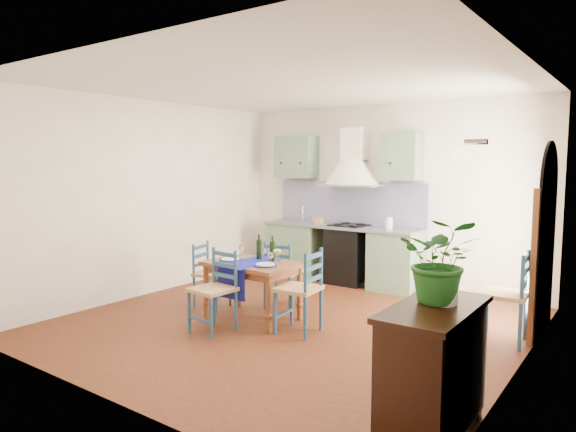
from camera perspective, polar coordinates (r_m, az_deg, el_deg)
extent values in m
plane|color=#3F1B0D|center=(6.27, 0.46, -11.77)|extent=(5.00, 5.00, 0.00)
cube|color=white|center=(8.16, 10.66, 2.29)|extent=(5.00, 0.04, 2.80)
cube|color=gray|center=(8.72, 0.98, -3.73)|extent=(0.90, 0.60, 0.88)
cube|color=gray|center=(7.85, 11.88, -4.94)|extent=(0.70, 0.60, 0.88)
cube|color=black|center=(8.20, 6.75, -4.39)|extent=(0.60, 0.58, 0.88)
cube|color=gray|center=(8.21, 5.87, -1.13)|extent=(2.60, 0.64, 0.04)
cube|color=silver|center=(8.66, 0.99, -0.76)|extent=(0.45, 0.40, 0.03)
cylinder|color=silver|center=(8.79, 1.66, 0.36)|extent=(0.02, 0.02, 0.26)
cube|color=black|center=(8.13, 6.79, -1.03)|extent=(0.55, 0.48, 0.02)
cube|color=black|center=(8.40, 5.98, -6.93)|extent=(2.60, 0.50, 0.08)
cube|color=#0C0A5F|center=(8.41, 6.83, 1.50)|extent=(2.65, 0.05, 0.68)
cube|color=gray|center=(8.76, 0.95, 6.56)|extent=(0.70, 0.34, 0.70)
cube|color=gray|center=(7.83, 12.51, 6.49)|extent=(0.55, 0.34, 0.70)
cone|color=white|center=(8.12, 7.07, 4.80)|extent=(0.96, 0.96, 0.40)
cube|color=white|center=(8.21, 7.41, 7.95)|extent=(0.36, 0.30, 0.50)
cube|color=white|center=(4.99, 24.61, -0.45)|extent=(0.04, 5.00, 2.80)
cube|color=black|center=(6.44, 26.68, -4.37)|extent=(0.03, 1.00, 1.65)
cylinder|color=black|center=(6.36, 27.02, 2.97)|extent=(0.03, 1.00, 1.00)
cube|color=brown|center=(5.92, 25.60, -5.19)|extent=(0.06, 0.06, 1.65)
cube|color=brown|center=(6.97, 27.18, -3.65)|extent=(0.06, 0.06, 1.65)
cube|color=brown|center=(6.64, 26.91, -2.74)|extent=(0.04, 0.55, 1.96)
cylinder|color=silver|center=(3.71, 20.17, 7.74)|extent=(0.15, 0.04, 0.04)
cone|color=#FFEDC6|center=(3.74, 18.64, 6.70)|extent=(0.16, 0.16, 0.12)
cube|color=white|center=(7.71, -14.91, 1.97)|extent=(0.04, 5.00, 2.80)
cube|color=silver|center=(6.04, 0.48, 14.49)|extent=(5.00, 5.00, 0.01)
cube|color=brown|center=(6.27, -3.98, -5.39)|extent=(1.12, 0.75, 0.05)
cube|color=brown|center=(6.29, -3.98, -5.97)|extent=(1.00, 0.64, 0.08)
cylinder|color=brown|center=(6.46, -9.07, -8.31)|extent=(0.06, 0.06, 0.65)
cylinder|color=brown|center=(6.89, -5.43, -7.36)|extent=(0.06, 0.06, 0.65)
cylinder|color=brown|center=(5.82, -2.21, -9.83)|extent=(0.06, 0.06, 0.65)
cylinder|color=brown|center=(6.29, 1.29, -8.62)|extent=(0.06, 0.06, 0.65)
cube|color=navy|center=(6.23, -4.26, -5.20)|extent=(0.43, 0.84, 0.01)
cube|color=navy|center=(6.03, -6.33, -7.39)|extent=(0.42, 0.02, 0.38)
cylinder|color=navy|center=(6.38, -6.43, -4.86)|extent=(0.28, 0.28, 0.01)
cylinder|color=white|center=(6.38, -6.43, -4.77)|extent=(0.22, 0.22, 0.01)
cylinder|color=navy|center=(6.02, -2.54, -5.48)|extent=(0.28, 0.28, 0.01)
cylinder|color=white|center=(6.02, -2.55, -5.38)|extent=(0.22, 0.22, 0.01)
cylinder|color=black|center=(6.41, -3.24, -3.46)|extent=(0.07, 0.07, 0.32)
cylinder|color=black|center=(6.28, -1.75, -3.66)|extent=(0.07, 0.07, 0.32)
cylinder|color=white|center=(6.19, -1.20, -4.73)|extent=(0.05, 0.05, 0.10)
sphere|color=yellow|center=(6.18, -1.20, -3.91)|extent=(0.10, 0.10, 0.10)
cylinder|color=navy|center=(5.97, -10.92, -10.41)|extent=(0.04, 0.04, 0.47)
cylinder|color=navy|center=(6.14, -8.21, -7.72)|extent=(0.04, 0.04, 0.93)
cylinder|color=navy|center=(5.70, -8.57, -11.19)|extent=(0.04, 0.04, 0.47)
cylinder|color=navy|center=(5.87, -5.82, -8.32)|extent=(0.04, 0.04, 0.93)
cube|color=tan|center=(5.88, -8.40, -8.08)|extent=(0.47, 0.47, 0.04)
cube|color=navy|center=(5.97, -7.06, -6.57)|extent=(0.39, 0.06, 0.05)
cube|color=navy|center=(5.94, -7.07, -5.41)|extent=(0.39, 0.06, 0.05)
cube|color=navy|center=(5.92, -7.09, -4.23)|extent=(0.39, 0.06, 0.05)
cube|color=navy|center=(5.85, -9.77, -11.28)|extent=(0.37, 0.07, 0.03)
cylinder|color=navy|center=(6.97, 1.40, -8.01)|extent=(0.04, 0.04, 0.45)
cylinder|color=navy|center=(6.60, 0.22, -6.87)|extent=(0.04, 0.04, 0.89)
cylinder|color=navy|center=(7.10, -1.28, -7.73)|extent=(0.04, 0.04, 0.45)
cylinder|color=navy|center=(6.74, -2.57, -6.59)|extent=(0.04, 0.04, 0.89)
cube|color=tan|center=(6.82, -0.56, -6.22)|extent=(0.49, 0.49, 0.04)
cube|color=navy|center=(6.64, -1.20, -5.48)|extent=(0.37, 0.10, 0.04)
cube|color=navy|center=(6.61, -1.20, -4.47)|extent=(0.37, 0.10, 0.04)
cube|color=navy|center=(6.59, -1.20, -3.46)|extent=(0.37, 0.10, 0.04)
cube|color=navy|center=(7.05, 0.05, -8.26)|extent=(0.35, 0.10, 0.02)
cylinder|color=navy|center=(6.70, -7.93, -8.72)|extent=(0.03, 0.03, 0.44)
cylinder|color=navy|center=(6.83, -10.43, -6.67)|extent=(0.03, 0.03, 0.86)
cylinder|color=navy|center=(6.98, -6.45, -8.09)|extent=(0.03, 0.03, 0.44)
cylinder|color=navy|center=(7.11, -8.88, -6.14)|extent=(0.03, 0.03, 0.86)
cube|color=tan|center=(6.87, -8.44, -6.35)|extent=(0.48, 0.48, 0.04)
cube|color=navy|center=(6.94, -9.66, -5.25)|extent=(0.10, 0.36, 0.04)
cube|color=navy|center=(6.92, -9.68, -4.32)|extent=(0.10, 0.36, 0.04)
cube|color=navy|center=(6.90, -9.69, -3.39)|extent=(0.10, 0.36, 0.04)
cube|color=navy|center=(6.85, -7.17, -8.79)|extent=(0.10, 0.34, 0.02)
cylinder|color=navy|center=(6.12, 0.41, -9.84)|extent=(0.04, 0.04, 0.49)
cylinder|color=navy|center=(5.89, 3.69, -8.14)|extent=(0.04, 0.04, 0.95)
cylinder|color=navy|center=(5.80, -1.47, -10.73)|extent=(0.04, 0.04, 0.49)
cylinder|color=navy|center=(5.56, 1.94, -8.99)|extent=(0.04, 0.04, 0.95)
cube|color=tan|center=(5.80, 1.14, -8.07)|extent=(0.49, 0.49, 0.04)
cube|color=navy|center=(5.68, 2.85, -7.00)|extent=(0.07, 0.40, 0.05)
cube|color=navy|center=(5.66, 2.85, -5.74)|extent=(0.07, 0.40, 0.05)
cube|color=navy|center=(5.63, 2.86, -4.48)|extent=(0.07, 0.40, 0.05)
cube|color=navy|center=(5.97, -0.50, -10.76)|extent=(0.07, 0.38, 0.03)
cylinder|color=navy|center=(6.25, 21.25, -9.84)|extent=(0.04, 0.04, 0.50)
cylinder|color=navy|center=(6.13, 24.98, -7.97)|extent=(0.04, 0.04, 0.98)
cylinder|color=navy|center=(5.88, 20.51, -10.82)|extent=(0.04, 0.04, 0.50)
cylinder|color=navy|center=(5.76, 24.48, -8.85)|extent=(0.04, 0.04, 0.98)
cube|color=tan|center=(5.96, 22.86, -8.00)|extent=(0.49, 0.49, 0.04)
cube|color=navy|center=(5.91, 24.81, -6.86)|extent=(0.05, 0.42, 0.05)
cube|color=navy|center=(5.88, 24.87, -5.61)|extent=(0.05, 0.42, 0.05)
cube|color=navy|center=(5.86, 24.92, -4.35)|extent=(0.05, 0.42, 0.05)
cube|color=navy|center=(6.08, 20.87, -10.81)|extent=(0.06, 0.39, 0.03)
cube|color=black|center=(3.84, 15.84, -15.98)|extent=(0.45, 1.00, 0.82)
cube|color=black|center=(3.71, 16.03, -9.87)|extent=(0.50, 1.05, 0.04)
cube|color=brown|center=(3.74, 11.10, -17.16)|extent=(0.02, 0.38, 0.63)
cube|color=brown|center=(4.13, 13.85, -14.92)|extent=(0.02, 0.38, 0.63)
cube|color=black|center=(4.46, 15.47, -19.10)|extent=(0.08, 0.08, 0.08)
cube|color=black|center=(4.36, 20.06, -19.82)|extent=(0.08, 0.08, 0.08)
imported|color=#1B591C|center=(3.72, 16.66, -4.74)|extent=(0.64, 0.59, 0.60)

